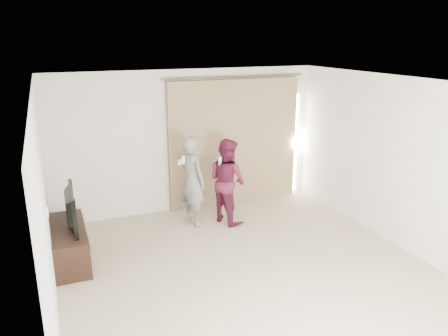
{
  "coord_description": "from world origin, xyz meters",
  "views": [
    {
      "loc": [
        -2.38,
        -4.74,
        3.15
      ],
      "look_at": [
        0.07,
        1.2,
        1.21
      ],
      "focal_mm": 35.0,
      "sensor_mm": 36.0,
      "label": 1
    }
  ],
  "objects_px": {
    "tv_console": "(70,244)",
    "person_man": "(192,181)",
    "person_woman": "(227,181)",
    "tv": "(66,209)"
  },
  "relations": [
    {
      "from": "tv_console",
      "to": "person_man",
      "type": "xyz_separation_m",
      "value": [
        2.08,
        0.58,
        0.52
      ]
    },
    {
      "from": "person_woman",
      "to": "tv",
      "type": "bearing_deg",
      "value": -170.33
    },
    {
      "from": "tv",
      "to": "person_woman",
      "type": "height_order",
      "value": "person_woman"
    },
    {
      "from": "person_man",
      "to": "person_woman",
      "type": "bearing_deg",
      "value": -11.34
    },
    {
      "from": "tv_console",
      "to": "tv",
      "type": "relative_size",
      "value": 1.37
    },
    {
      "from": "tv_console",
      "to": "person_woman",
      "type": "distance_m",
      "value": 2.76
    },
    {
      "from": "tv_console",
      "to": "person_man",
      "type": "distance_m",
      "value": 2.22
    },
    {
      "from": "tv_console",
      "to": "tv",
      "type": "distance_m",
      "value": 0.55
    },
    {
      "from": "tv",
      "to": "person_man",
      "type": "xyz_separation_m",
      "value": [
        2.08,
        0.58,
        -0.02
      ]
    },
    {
      "from": "tv_console",
      "to": "person_woman",
      "type": "xyz_separation_m",
      "value": [
        2.68,
        0.46,
        0.49
      ]
    }
  ]
}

